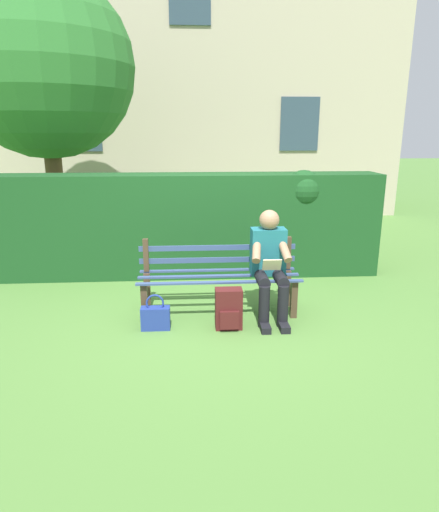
% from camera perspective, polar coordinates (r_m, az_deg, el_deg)
% --- Properties ---
extents(ground, '(60.00, 60.00, 0.00)m').
position_cam_1_polar(ground, '(5.10, -0.07, -7.36)').
color(ground, '#517F38').
extents(park_bench, '(1.80, 0.50, 0.83)m').
position_cam_1_polar(park_bench, '(5.01, -0.13, -2.62)').
color(park_bench, '#4C3828').
rests_on(park_bench, ground).
extents(person_seated, '(0.44, 0.73, 1.19)m').
position_cam_1_polar(person_seated, '(4.86, 6.49, -0.75)').
color(person_seated, '#1E6672').
rests_on(person_seated, ground).
extents(hedge_backdrop, '(5.41, 0.66, 1.49)m').
position_cam_1_polar(hedge_backdrop, '(6.30, -3.95, 4.21)').
color(hedge_backdrop, '#19471E').
rests_on(hedge_backdrop, ground).
extents(tree, '(3.08, 2.93, 4.48)m').
position_cam_1_polar(tree, '(8.36, -22.41, 21.18)').
color(tree, brown).
rests_on(tree, ground).
extents(building_facade, '(9.98, 2.89, 7.77)m').
position_cam_1_polar(building_facade, '(12.13, -3.79, 24.62)').
color(building_facade, '#BCAD93').
rests_on(building_facade, ground).
extents(backpack, '(0.28, 0.24, 0.43)m').
position_cam_1_polar(backpack, '(4.65, 1.19, -6.88)').
color(backpack, '#4C1919').
rests_on(backpack, ground).
extents(handbag, '(0.30, 0.13, 0.39)m').
position_cam_1_polar(handbag, '(4.70, -8.25, -7.81)').
color(handbag, navy).
rests_on(handbag, ground).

